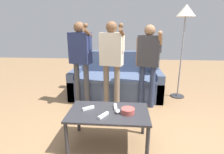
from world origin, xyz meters
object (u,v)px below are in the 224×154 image
object	(u,v)px
player_left	(80,54)
player_center	(112,56)
couch	(116,81)
game_remote_nunchuk	(117,111)
floor_lamp	(185,17)
game_remote_wand_far	(88,108)
game_remote_wand_spare	(115,107)
player_right	(148,57)
game_remote_wand_near	(103,115)
snack_bowl	(128,111)
coffee_table	(109,116)

from	to	relation	value
player_left	player_center	bearing A→B (deg)	-11.66
couch	game_remote_nunchuk	world-z (taller)	couch
floor_lamp	game_remote_wand_far	world-z (taller)	floor_lamp
couch	game_remote_wand_spare	world-z (taller)	couch
player_right	game_remote_wand_far	world-z (taller)	player_right
game_remote_nunchuk	game_remote_wand_near	world-z (taller)	game_remote_nunchuk
floor_lamp	player_right	world-z (taller)	floor_lamp
player_left	game_remote_wand_near	xyz separation A→B (m)	(0.58, -1.31, -0.49)
game_remote_nunchuk	game_remote_wand_spare	xyz separation A→B (m)	(-0.03, 0.13, -0.01)
player_left	game_remote_wand_near	size ratio (longest dim) A/B	9.56
couch	snack_bowl	bearing A→B (deg)	-82.10
floor_lamp	player_left	world-z (taller)	floor_lamp
snack_bowl	game_remote_nunchuk	size ratio (longest dim) A/B	1.84
player_left	game_remote_wand_far	bearing A→B (deg)	-72.15
player_center	coffee_table	bearing A→B (deg)	-87.26
game_remote_wand_spare	player_center	bearing A→B (deg)	97.67
snack_bowl	player_center	size ratio (longest dim) A/B	0.11
floor_lamp	game_remote_wand_spare	world-z (taller)	floor_lamp
floor_lamp	game_remote_wand_near	world-z (taller)	floor_lamp
coffee_table	snack_bowl	bearing A→B (deg)	-6.40
snack_bowl	player_left	bearing A→B (deg)	125.45
couch	game_remote_wand_far	size ratio (longest dim) A/B	12.92
game_remote_nunchuk	game_remote_wand_near	size ratio (longest dim) A/B	0.55
coffee_table	game_remote_wand_far	world-z (taller)	game_remote_wand_far
player_left	floor_lamp	bearing A→B (deg)	15.41
player_right	player_center	bearing A→B (deg)	-170.71
game_remote_wand_near	game_remote_nunchuk	bearing A→B (deg)	33.64
game_remote_wand_near	game_remote_wand_spare	bearing A→B (deg)	61.90
player_center	game_remote_wand_far	size ratio (longest dim) A/B	10.63
game_remote_nunchuk	game_remote_wand_near	distance (m)	0.19
player_right	game_remote_wand_spare	world-z (taller)	player_right
game_remote_wand_far	game_remote_wand_spare	size ratio (longest dim) A/B	0.93
couch	player_left	distance (m)	1.05
player_center	game_remote_wand_far	world-z (taller)	player_center
couch	player_center	size ratio (longest dim) A/B	1.21
game_remote_wand_far	game_remote_wand_spare	world-z (taller)	same
couch	player_center	world-z (taller)	player_center
couch	game_remote_wand_spare	bearing A→B (deg)	-86.95
game_remote_wand_far	coffee_table	bearing A→B (deg)	-8.71
game_remote_nunchuk	game_remote_wand_far	distance (m)	0.37
game_remote_wand_spare	game_remote_wand_near	bearing A→B (deg)	-118.10
player_right	game_remote_wand_near	distance (m)	1.51
game_remote_nunchuk	player_center	bearing A→B (deg)	98.45
game_remote_nunchuk	floor_lamp	world-z (taller)	floor_lamp
floor_lamp	game_remote_wand_near	size ratio (longest dim) A/B	11.57
game_remote_wand_near	game_remote_wand_far	size ratio (longest dim) A/B	1.11
coffee_table	player_center	bearing A→B (deg)	92.74
game_remote_wand_spare	snack_bowl	bearing A→B (deg)	-38.77
coffee_table	player_left	size ratio (longest dim) A/B	0.64
floor_lamp	game_remote_wand_spare	xyz separation A→B (m)	(-1.22, -1.61, -1.15)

